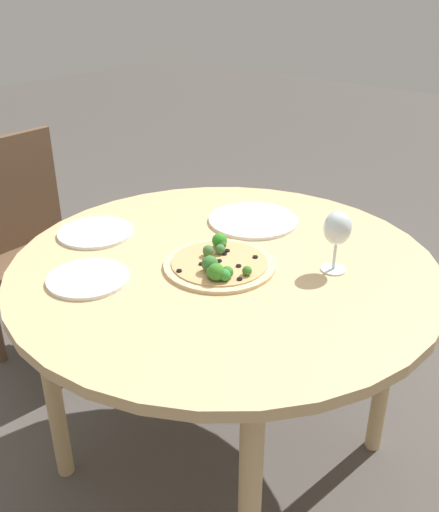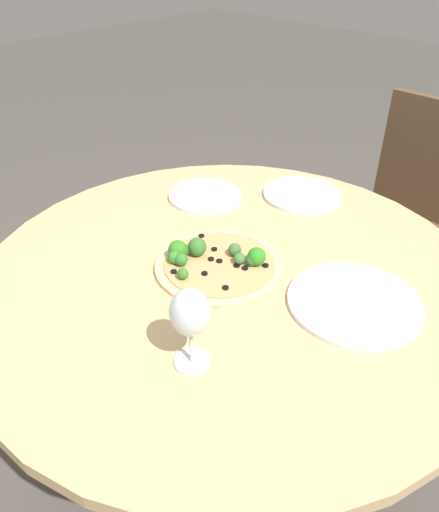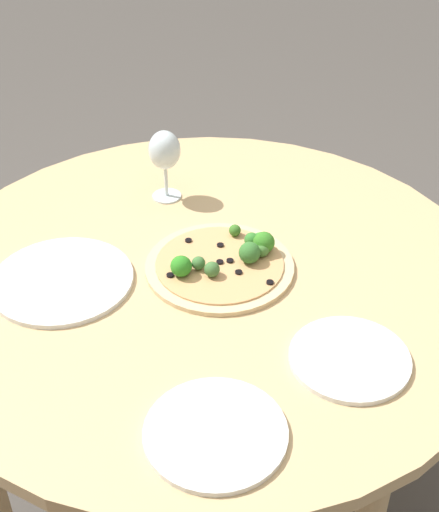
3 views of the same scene
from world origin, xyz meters
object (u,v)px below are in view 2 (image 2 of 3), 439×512
object	(u,v)px
chair	(405,219)
plate_far	(302,194)
plate_near	(205,196)
plate_side	(354,302)
wine_glass	(190,314)
pizza	(216,262)

from	to	relation	value
chair	plate_far	size ratio (longest dim) A/B	3.98
chair	plate_near	world-z (taller)	chair
plate_far	plate_side	world-z (taller)	same
plate_side	plate_far	bearing A→B (deg)	139.64
wine_glass	plate_side	distance (m)	0.38
chair	pizza	size ratio (longest dim) A/B	2.98
chair	plate_near	size ratio (longest dim) A/B	4.26
pizza	wine_glass	size ratio (longest dim) A/B	1.80
pizza	chair	bearing A→B (deg)	87.26
pizza	plate_side	distance (m)	0.31
chair	plate_side	bearing A→B (deg)	-72.00
plate_near	plate_side	world-z (taller)	same
chair	wine_glass	xyz separation A→B (m)	(0.13, -1.14, 0.35)
pizza	wine_glass	xyz separation A→B (m)	(0.17, -0.24, 0.10)
chair	plate_near	bearing A→B (deg)	-112.58
chair	wine_glass	bearing A→B (deg)	-82.76
pizza	plate_near	bearing A→B (deg)	140.24
plate_far	plate_near	bearing A→B (deg)	-134.05
chair	plate_far	world-z (taller)	chair
plate_near	plate_far	distance (m)	0.27
plate_far	wine_glass	bearing A→B (deg)	-69.59
chair	pizza	world-z (taller)	chair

